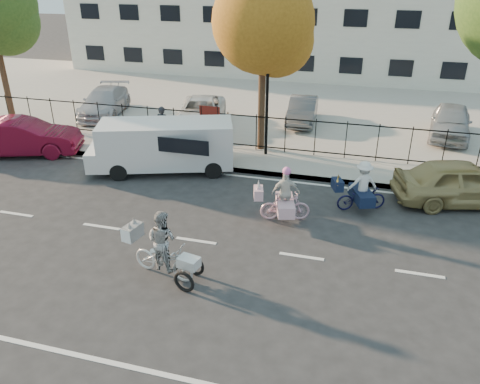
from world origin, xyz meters
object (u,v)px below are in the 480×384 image
(bull_bike, at_px, (361,191))
(gold_sedan, at_px, (463,183))
(unicorn_bike, at_px, (284,201))
(lot_car_a, at_px, (104,102))
(red_sedan, at_px, (22,137))
(lot_car_b, at_px, (201,112))
(pedestrian, at_px, (163,125))
(white_van, at_px, (164,144))
(lamppost, at_px, (268,81))
(lot_car_c, at_px, (302,110))
(zebra_trike, at_px, (163,251))
(lot_car_d, at_px, (451,121))

(bull_bike, bearing_deg, gold_sedan, -88.77)
(unicorn_bike, height_order, lot_car_a, unicorn_bike)
(bull_bike, relative_size, red_sedan, 0.40)
(lot_car_b, bearing_deg, red_sedan, -150.88)
(pedestrian, distance_m, lot_car_b, 3.07)
(white_van, relative_size, lot_car_b, 1.26)
(white_van, height_order, pedestrian, white_van)
(white_van, xyz_separation_m, lot_car_b, (-0.44, 5.30, -0.26))
(bull_bike, height_order, gold_sedan, bull_bike)
(unicorn_bike, relative_size, lot_car_b, 0.39)
(lamppost, bearing_deg, lot_car_c, 80.47)
(bull_bike, relative_size, lot_car_c, 0.49)
(lamppost, height_order, zebra_trike, lamppost)
(bull_bike, bearing_deg, lamppost, 25.46)
(lamppost, relative_size, zebra_trike, 2.06)
(white_van, distance_m, lot_car_d, 12.59)
(lot_car_b, height_order, lot_car_c, lot_car_b)
(lamppost, relative_size, lot_car_a, 0.97)
(pedestrian, bearing_deg, lamppost, -178.42)
(bull_bike, distance_m, lot_car_a, 14.72)
(zebra_trike, distance_m, lot_car_a, 14.52)
(unicorn_bike, distance_m, lot_car_c, 9.57)
(bull_bike, bearing_deg, unicorn_bike, 99.24)
(zebra_trike, height_order, red_sedan, zebra_trike)
(bull_bike, relative_size, lot_car_a, 0.40)
(red_sedan, xyz_separation_m, lot_car_b, (5.81, 5.30, 0.03))
(unicorn_bike, bearing_deg, lot_car_a, 37.48)
(zebra_trike, bearing_deg, lamppost, 7.36)
(bull_bike, relative_size, lot_car_b, 0.40)
(zebra_trike, xyz_separation_m, unicorn_bike, (2.36, 3.59, -0.05))
(red_sedan, xyz_separation_m, gold_sedan, (16.61, 0.00, -0.01))
(unicorn_bike, height_order, bull_bike, unicorn_bike)
(pedestrian, relative_size, lot_car_b, 0.36)
(zebra_trike, xyz_separation_m, white_van, (-2.67, 6.21, 0.35))
(red_sedan, xyz_separation_m, pedestrian, (5.17, 2.30, 0.22))
(gold_sedan, relative_size, lot_car_a, 0.96)
(bull_bike, bearing_deg, lot_car_a, 40.49)
(lamppost, height_order, lot_car_b, lamppost)
(unicorn_bike, xyz_separation_m, lot_car_c, (-0.88, 9.53, 0.11))
(zebra_trike, height_order, gold_sedan, zebra_trike)
(white_van, bearing_deg, lot_car_c, 40.09)
(lamppost, relative_size, bull_bike, 2.40)
(gold_sedan, bearing_deg, lamppost, 56.59)
(lot_car_c, bearing_deg, bull_bike, -72.37)
(gold_sedan, relative_size, lot_car_c, 1.18)
(lot_car_d, bearing_deg, lot_car_a, -168.84)
(zebra_trike, height_order, unicorn_bike, zebra_trike)
(zebra_trike, bearing_deg, lot_car_c, 5.65)
(pedestrian, xyz_separation_m, lot_car_a, (-4.68, 3.30, -0.17))
(zebra_trike, distance_m, gold_sedan, 9.89)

